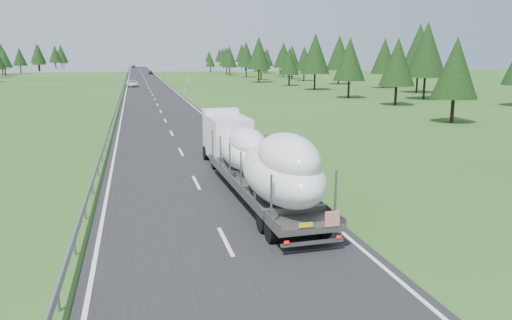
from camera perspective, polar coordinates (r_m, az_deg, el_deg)
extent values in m
plane|color=#2B511B|center=(18.81, -3.51, -9.32)|extent=(400.00, 400.00, 0.00)
cube|color=black|center=(117.51, -12.26, 8.30)|extent=(10.00, 400.00, 0.02)
cube|color=slate|center=(117.46, -14.88, 8.46)|extent=(0.08, 400.00, 0.32)
cylinder|color=slate|center=(18.60, -20.03, -9.31)|extent=(0.10, 0.10, 0.60)
cube|color=silver|center=(48.64, -2.23, 4.43)|extent=(0.12, 0.07, 1.00)
cube|color=black|center=(48.60, -2.23, 4.81)|extent=(0.13, 0.08, 0.12)
cube|color=silver|center=(97.95, -8.10, 8.07)|extent=(0.12, 0.07, 1.00)
cube|color=black|center=(97.93, -8.10, 8.26)|extent=(0.13, 0.08, 0.12)
cube|color=silver|center=(147.72, -10.05, 9.25)|extent=(0.12, 0.07, 1.00)
cube|color=black|center=(147.71, -10.05, 9.38)|extent=(0.13, 0.08, 0.12)
cube|color=silver|center=(197.61, -11.02, 9.84)|extent=(0.12, 0.07, 1.00)
cube|color=black|center=(197.60, -11.02, 9.93)|extent=(0.13, 0.08, 0.12)
cube|color=silver|center=(247.54, -11.60, 10.18)|extent=(0.12, 0.07, 1.00)
cube|color=black|center=(247.53, -11.60, 10.25)|extent=(0.13, 0.08, 0.12)
cube|color=silver|center=(297.50, -11.99, 10.41)|extent=(0.12, 0.07, 1.00)
cube|color=black|center=(297.49, -11.99, 10.47)|extent=(0.13, 0.08, 0.12)
cube|color=silver|center=(347.47, -12.26, 10.57)|extent=(0.12, 0.07, 1.00)
cube|color=black|center=(347.46, -12.26, 10.62)|extent=(0.13, 0.08, 0.12)
cylinder|color=slate|center=(97.99, -7.69, 8.38)|extent=(0.08, 0.08, 2.00)
cube|color=silver|center=(97.93, -7.71, 8.96)|extent=(0.05, 0.90, 1.20)
cylinder|color=black|center=(83.38, 18.67, 7.99)|extent=(0.36, 0.36, 4.06)
cone|color=black|center=(83.25, 18.94, 11.86)|extent=(6.32, 6.32, 8.47)
cylinder|color=black|center=(97.84, 17.93, 8.57)|extent=(0.36, 0.36, 4.25)
cone|color=black|center=(97.74, 18.16, 12.03)|extent=(6.62, 6.62, 8.86)
cylinder|color=black|center=(110.36, 14.34, 8.90)|extent=(0.36, 0.36, 3.53)
cone|color=black|center=(110.24, 14.48, 11.44)|extent=(5.49, 5.49, 7.35)
cylinder|color=black|center=(122.77, 9.41, 9.46)|extent=(0.36, 0.36, 3.93)
cone|color=black|center=(122.67, 9.50, 12.01)|extent=(6.11, 6.11, 8.18)
cylinder|color=black|center=(137.58, 5.50, 9.65)|extent=(0.36, 0.36, 3.17)
cone|color=black|center=(137.48, 5.54, 11.48)|extent=(4.93, 4.93, 6.60)
cylinder|color=black|center=(147.93, 4.12, 9.85)|extent=(0.36, 0.36, 3.31)
cone|color=black|center=(147.84, 4.15, 11.64)|extent=(5.15, 5.15, 6.90)
cylinder|color=black|center=(162.28, 3.15, 10.12)|extent=(0.36, 0.36, 3.74)
cone|color=black|center=(162.20, 3.17, 11.95)|extent=(5.82, 5.82, 7.79)
cylinder|color=black|center=(178.08, 2.76, 10.16)|extent=(0.36, 0.36, 2.98)
cone|color=black|center=(178.00, 2.77, 11.49)|extent=(4.64, 4.64, 6.22)
cylinder|color=black|center=(191.63, 1.23, 10.33)|extent=(0.36, 0.36, 3.27)
cone|color=black|center=(191.57, 1.24, 11.69)|extent=(5.09, 5.09, 6.82)
cylinder|color=black|center=(201.28, 0.96, 10.36)|extent=(0.36, 0.36, 2.95)
cone|color=black|center=(201.22, 0.97, 11.53)|extent=(4.60, 4.60, 6.16)
cylinder|color=black|center=(217.76, 0.15, 10.63)|extent=(0.36, 0.36, 4.11)
cone|color=black|center=(217.71, 0.15, 12.13)|extent=(6.40, 6.40, 8.57)
cylinder|color=black|center=(228.51, -1.24, 10.56)|extent=(0.36, 0.36, 3.14)
cone|color=black|center=(228.45, -1.24, 11.66)|extent=(4.89, 4.89, 6.55)
cylinder|color=black|center=(246.38, -1.62, 10.78)|extent=(0.36, 0.36, 4.23)
cone|color=black|center=(246.34, -1.62, 12.15)|extent=(6.57, 6.57, 8.80)
cylinder|color=black|center=(259.86, -3.05, 10.79)|extent=(0.36, 0.36, 3.94)
cone|color=black|center=(259.82, -3.06, 12.00)|extent=(6.13, 6.13, 8.21)
cylinder|color=black|center=(273.07, -3.82, 10.81)|extent=(0.36, 0.36, 3.69)
cone|color=black|center=(273.02, -3.84, 11.88)|extent=(5.74, 5.74, 7.68)
cylinder|color=black|center=(283.55, -3.50, 10.85)|extent=(0.36, 0.36, 3.70)
cone|color=black|center=(283.51, -3.51, 11.89)|extent=(5.76, 5.76, 7.71)
cylinder|color=black|center=(299.23, -4.16, 10.89)|extent=(0.36, 0.36, 3.65)
cone|color=black|center=(299.19, -4.18, 11.86)|extent=(5.68, 5.68, 7.61)
cylinder|color=black|center=(310.15, -5.37, 10.87)|extent=(0.36, 0.36, 3.30)
cone|color=black|center=(310.11, -5.39, 11.72)|extent=(5.13, 5.13, 6.87)
cylinder|color=black|center=(55.08, 21.54, 5.51)|extent=(0.36, 0.36, 2.95)
cone|color=black|center=(54.84, 21.87, 9.76)|extent=(4.59, 4.59, 6.14)
cylinder|color=black|center=(72.25, 15.68, 7.29)|extent=(0.36, 0.36, 3.14)
cone|color=black|center=(72.07, 15.88, 10.74)|extent=(4.88, 4.88, 6.53)
cylinder|color=black|center=(82.88, 10.54, 8.12)|extent=(0.36, 0.36, 3.29)
cone|color=black|center=(82.73, 10.66, 11.28)|extent=(5.12, 5.12, 6.86)
cylinder|color=black|center=(101.76, 6.72, 9.03)|extent=(0.36, 0.36, 3.78)
cone|color=black|center=(101.64, 6.79, 11.99)|extent=(5.89, 5.89, 7.88)
cylinder|color=black|center=(115.38, 3.80, 9.19)|extent=(0.36, 0.36, 2.90)
cone|color=black|center=(115.26, 3.83, 11.19)|extent=(4.50, 4.50, 6.03)
cylinder|color=black|center=(129.28, 0.32, 9.73)|extent=(0.36, 0.36, 3.92)
cone|color=black|center=(129.19, 0.32, 12.15)|extent=(6.11, 6.11, 8.18)
cylinder|color=black|center=(143.67, 0.57, 9.70)|extent=(0.36, 0.36, 2.70)
cone|color=black|center=(143.58, 0.57, 11.20)|extent=(4.20, 4.20, 5.63)
cylinder|color=black|center=(160.32, -1.13, 10.12)|extent=(0.36, 0.36, 3.76)
cone|color=black|center=(160.25, -1.14, 11.98)|extent=(5.85, 5.85, 7.84)
cylinder|color=black|center=(174.82, -3.01, 10.16)|extent=(0.36, 0.36, 3.20)
cone|color=black|center=(174.75, -3.02, 11.61)|extent=(4.98, 4.98, 6.66)
cylinder|color=black|center=(192.11, -3.37, 10.33)|extent=(0.36, 0.36, 3.35)
cone|color=black|center=(192.04, -3.38, 11.71)|extent=(5.21, 5.21, 6.97)
cylinder|color=black|center=(210.27, -5.22, 10.32)|extent=(0.36, 0.36, 2.53)
cone|color=black|center=(210.20, -5.24, 11.28)|extent=(3.93, 3.93, 5.26)
cylinder|color=black|center=(189.94, -26.74, 9.07)|extent=(0.36, 0.36, 3.22)
cone|color=black|center=(189.87, -26.86, 10.41)|extent=(5.01, 5.01, 6.72)
cylinder|color=black|center=(199.92, -26.99, 9.21)|extent=(0.36, 0.36, 3.85)
cone|color=black|center=(199.87, -27.14, 10.73)|extent=(5.98, 5.98, 8.01)
cylinder|color=black|center=(215.71, -25.30, 9.40)|extent=(0.36, 0.36, 3.35)
cone|color=black|center=(215.65, -25.41, 10.63)|extent=(5.20, 5.20, 6.97)
cylinder|color=black|center=(226.30, -23.51, 9.64)|extent=(0.36, 0.36, 3.56)
cone|color=black|center=(226.24, -23.61, 10.89)|extent=(5.53, 5.53, 7.41)
cylinder|color=black|center=(244.41, -23.60, 9.79)|extent=(0.36, 0.36, 4.08)
cone|color=black|center=(244.36, -23.71, 11.11)|extent=(6.35, 6.35, 8.50)
cylinder|color=black|center=(258.96, -23.49, 9.85)|extent=(0.36, 0.36, 3.96)
cone|color=black|center=(258.92, -23.59, 11.06)|extent=(6.17, 6.17, 8.26)
cylinder|color=black|center=(271.62, -21.90, 10.03)|extent=(0.36, 0.36, 4.02)
cone|color=black|center=(271.58, -21.99, 11.20)|extent=(6.25, 6.25, 8.37)
cylinder|color=black|center=(281.39, -21.32, 10.13)|extent=(0.36, 0.36, 4.21)
cone|color=black|center=(281.35, -21.41, 11.31)|extent=(6.55, 6.55, 8.77)
cylinder|color=black|center=(297.41, -21.10, 10.07)|extent=(0.36, 0.36, 2.96)
cone|color=black|center=(297.36, -21.16, 10.86)|extent=(4.60, 4.60, 6.16)
cylinder|color=black|center=(309.90, -22.00, 10.06)|extent=(0.36, 0.36, 3.09)
cone|color=black|center=(309.85, -22.06, 10.85)|extent=(4.81, 4.81, 6.44)
cube|color=white|center=(31.53, -3.34, 2.66)|extent=(2.47, 4.70, 2.59)
cube|color=black|center=(33.76, -4.07, 4.06)|extent=(2.13, 0.15, 1.29)
cube|color=white|center=(33.32, -4.00, 5.64)|extent=(2.35, 1.19, 0.28)
cube|color=#63605D|center=(30.86, -3.00, 0.11)|extent=(2.40, 2.85, 0.23)
cylinder|color=black|center=(33.21, -5.63, 0.83)|extent=(0.35, 0.93, 0.92)
cylinder|color=black|center=(33.56, -2.03, 1.00)|extent=(0.35, 0.93, 0.92)
cylinder|color=black|center=(30.34, -4.84, -0.21)|extent=(0.35, 0.93, 0.92)
cylinder|color=black|center=(30.73, -0.92, -0.02)|extent=(0.35, 0.93, 0.92)
cube|color=#63605D|center=(23.31, 0.58, -2.89)|extent=(2.93, 13.02, 0.24)
cube|color=#63605D|center=(22.99, -2.39, -2.52)|extent=(0.49, 12.93, 0.22)
cube|color=#63605D|center=(23.57, 3.48, -2.17)|extent=(0.49, 12.93, 0.22)
cube|color=#63605D|center=(17.57, 1.13, -4.47)|extent=(0.07, 0.07, 1.76)
cube|color=#63605D|center=(18.33, 8.61, -3.91)|extent=(0.07, 0.07, 1.76)
cube|color=#63605D|center=(19.65, -0.51, -2.70)|extent=(0.07, 0.07, 1.76)
cube|color=#63605D|center=(20.33, 6.26, -2.27)|extent=(0.07, 0.07, 1.76)
cube|color=#63605D|center=(21.75, -1.84, -1.27)|extent=(0.07, 0.07, 1.76)
cube|color=#63605D|center=(22.37, 4.34, -0.93)|extent=(0.07, 0.07, 1.76)
cube|color=#63605D|center=(23.88, -2.93, -0.09)|extent=(0.07, 0.07, 1.76)
cube|color=#63605D|center=(24.44, 2.74, 0.19)|extent=(0.07, 0.07, 1.76)
cube|color=#63605D|center=(26.02, -3.84, 0.89)|extent=(0.07, 0.07, 1.76)
cube|color=#63605D|center=(26.53, 1.40, 1.13)|extent=(0.07, 0.07, 1.76)
cube|color=#63605D|center=(28.17, -4.61, 1.73)|extent=(0.07, 0.07, 1.76)
cube|color=#63605D|center=(28.65, 0.25, 1.94)|extent=(0.07, 0.07, 1.76)
cylinder|color=black|center=(18.57, 1.32, -8.06)|extent=(0.40, 0.94, 0.92)
cylinder|color=black|center=(19.16, 7.26, -7.51)|extent=(0.40, 0.94, 0.92)
cylinder|color=black|center=(19.58, 0.48, -6.99)|extent=(0.40, 0.94, 0.92)
cylinder|color=black|center=(20.14, 6.13, -6.51)|extent=(0.40, 0.94, 0.92)
cube|color=#63605D|center=(17.58, 5.78, -9.45)|extent=(2.31, 0.19, 0.11)
cube|color=red|center=(17.48, 8.07, -6.74)|extent=(0.56, 0.06, 0.55)
cube|color=yellow|center=(17.20, 5.03, -7.46)|extent=(0.51, 0.05, 0.17)
cube|color=red|center=(17.20, 2.77, -9.41)|extent=(0.17, 0.06, 0.09)
cube|color=red|center=(17.81, 8.85, -8.77)|extent=(0.17, 0.06, 0.09)
ellipsoid|color=white|center=(20.23, 2.64, -1.48)|extent=(3.13, 7.13, 2.31)
ellipsoid|color=white|center=(19.23, 3.40, 0.28)|extent=(2.35, 4.53, 1.85)
ellipsoid|color=white|center=(26.24, -1.20, 1.06)|extent=(2.53, 6.90, 1.79)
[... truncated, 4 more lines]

